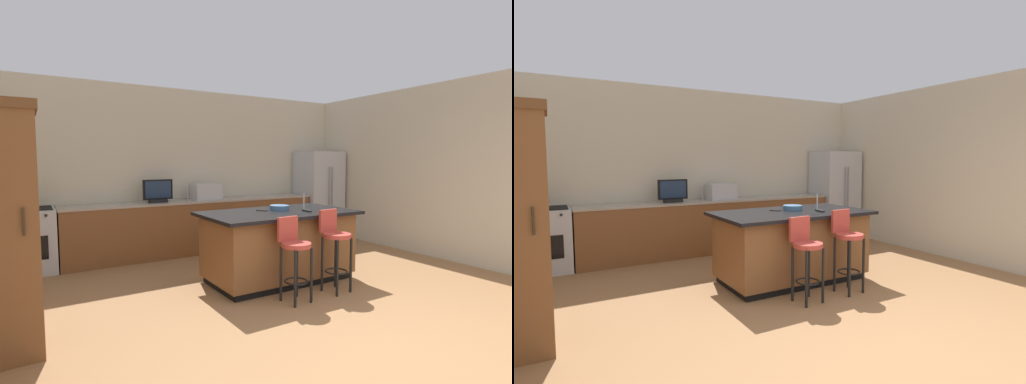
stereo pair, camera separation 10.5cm
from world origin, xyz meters
TOP-DOWN VIEW (x-y plane):
  - ground_plane at (0.00, 0.00)m, footprint 19.62×19.62m
  - wall_back at (0.00, 4.91)m, footprint 6.78×0.12m
  - wall_right at (3.19, 2.45)m, footprint 0.12×5.31m
  - counter_back at (-0.04, 4.53)m, footprint 4.52×0.62m
  - kitchen_island at (0.22, 2.44)m, footprint 2.05×1.13m
  - refrigerator at (2.65, 4.47)m, footprint 0.86×0.75m
  - range_oven at (-2.70, 4.52)m, footprint 0.77×0.63m
  - cabinet_tower at (-2.86, 1.95)m, footprint 0.59×0.58m
  - microwave at (0.09, 4.53)m, footprint 0.48×0.36m
  - tv_monitor at (-0.80, 4.47)m, footprint 0.49×0.16m
  - sink_faucet_back at (-0.22, 4.63)m, footprint 0.02×0.02m
  - sink_faucet_island at (0.65, 2.44)m, footprint 0.02×0.02m
  - bar_stool_left at (-0.08, 1.70)m, footprint 0.34×0.35m
  - bar_stool_right at (0.56, 1.72)m, footprint 0.34×0.35m
  - fruit_bowl at (0.31, 2.57)m, footprint 0.27×0.27m
  - cell_phone at (0.06, 2.60)m, footprint 0.14×0.16m
  - tv_remote at (0.54, 2.24)m, footprint 0.06×0.17m

SIDE VIEW (x-z plane):
  - ground_plane at x=0.00m, z-range 0.00..0.00m
  - counter_back at x=-0.04m, z-range 0.00..0.92m
  - range_oven at x=-2.70m, z-range 0.00..0.94m
  - kitchen_island at x=0.22m, z-range 0.01..0.95m
  - bar_stool_left at x=-0.08m, z-range 0.10..1.06m
  - bar_stool_right at x=0.56m, z-range 0.10..1.11m
  - refrigerator at x=2.65m, z-range 0.00..1.80m
  - cell_phone at x=0.06m, z-range 0.94..0.94m
  - tv_remote at x=0.54m, z-range 0.94..0.96m
  - fruit_bowl at x=0.31m, z-range 0.94..1.00m
  - sink_faucet_back at x=-0.22m, z-range 0.92..1.16m
  - sink_faucet_island at x=0.65m, z-range 0.94..1.16m
  - microwave at x=0.09m, z-range 0.92..1.20m
  - cabinet_tower at x=-2.86m, z-range 0.04..2.13m
  - tv_monitor at x=-0.80m, z-range 0.91..1.29m
  - wall_back at x=0.00m, z-range 0.00..2.88m
  - wall_right at x=3.19m, z-range 0.00..2.88m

